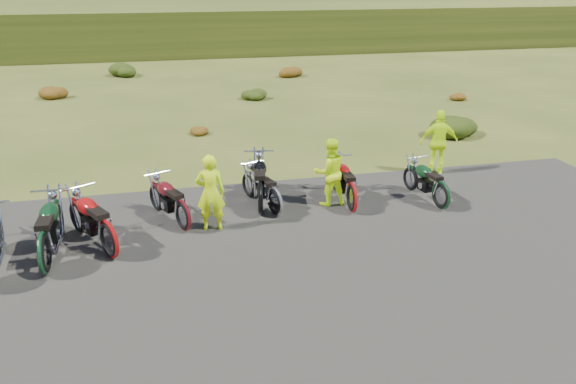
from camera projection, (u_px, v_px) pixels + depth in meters
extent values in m
plane|color=#3D4517|center=(254.00, 254.00, 11.31)|extent=(300.00, 300.00, 0.00)
cube|color=black|center=(274.00, 308.00, 9.49)|extent=(20.00, 12.00, 0.04)
cube|color=#334115|center=(159.00, 1.00, 111.01)|extent=(300.00, 90.00, 9.17)
ellipsoid|color=#65280C|center=(52.00, 91.00, 24.90)|extent=(1.30, 1.30, 0.77)
ellipsoid|color=black|center=(124.00, 68.00, 30.29)|extent=(1.56, 1.56, 0.92)
ellipsoid|color=#65280C|center=(197.00, 129.00, 19.48)|extent=(0.77, 0.77, 0.45)
ellipsoid|color=black|center=(253.00, 93.00, 24.86)|extent=(1.03, 1.03, 0.61)
ellipsoid|color=#65280C|center=(289.00, 70.00, 30.25)|extent=(1.30, 1.30, 0.77)
ellipsoid|color=black|center=(455.00, 123.00, 19.33)|extent=(1.56, 1.56, 0.92)
ellipsoid|color=#65280C|center=(455.00, 95.00, 24.83)|extent=(0.77, 0.77, 0.45)
imported|color=#B7DF0B|center=(210.00, 194.00, 12.05)|extent=(0.66, 0.47, 1.71)
imported|color=#B7DF0B|center=(329.00, 173.00, 13.40)|extent=(0.85, 0.68, 1.65)
imported|color=#B7DF0B|center=(439.00, 143.00, 15.48)|extent=(1.12, 0.66, 1.79)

